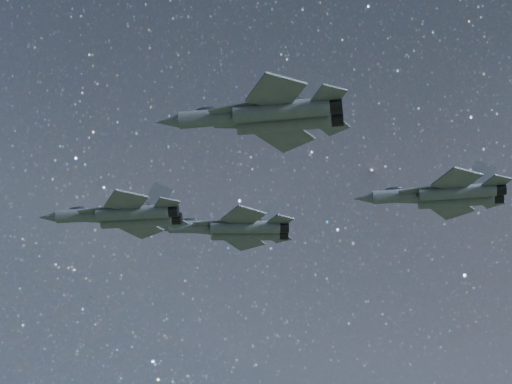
{
  "coord_description": "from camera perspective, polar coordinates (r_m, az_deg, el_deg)",
  "views": [
    {
      "loc": [
        -5.83,
        -72.78,
        100.18
      ],
      "look_at": [
        -1.52,
        2.9,
        141.96
      ],
      "focal_mm": 55.0,
      "sensor_mm": 36.0,
      "label": 1
    }
  ],
  "objects": [
    {
      "name": "jet_lead",
      "position": [
        88.76,
        -9.63,
        -1.67
      ],
      "size": [
        17.18,
        11.9,
        4.31
      ],
      "rotation": [
        0.0,
        0.0,
        -0.16
      ],
      "color": "#3A4048"
    },
    {
      "name": "jet_left",
      "position": [
        101.66,
        -1.61,
        -2.67
      ],
      "size": [
        18.71,
        13.23,
        4.74
      ],
      "rotation": [
        0.0,
        0.0,
        -0.06
      ],
      "color": "#3A4048"
    },
    {
      "name": "jet_right",
      "position": [
        70.34,
        0.82,
        5.6
      ],
      "size": [
        18.0,
        12.36,
        4.52
      ],
      "rotation": [
        0.0,
        0.0,
        -0.2
      ],
      "color": "#3A4048"
    },
    {
      "name": "jet_slot",
      "position": [
        88.82,
        13.48,
        -0.19
      ],
      "size": [
        17.32,
        11.91,
        4.35
      ],
      "rotation": [
        0.0,
        0.0,
        -0.2
      ],
      "color": "#3A4048"
    }
  ]
}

